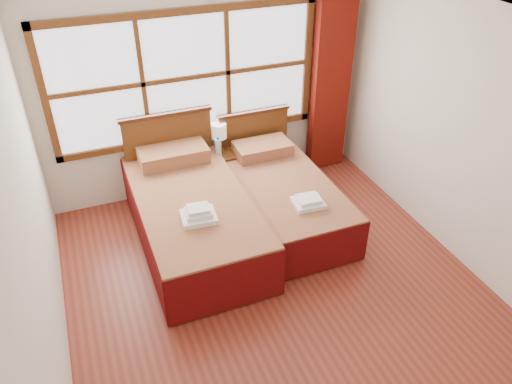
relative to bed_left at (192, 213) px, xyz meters
name	(u,v)px	position (x,y,z in m)	size (l,w,h in m)	color
floor	(281,296)	(0.55, -1.20, -0.35)	(4.50, 4.50, 0.00)	maroon
ceiling	(291,30)	(0.55, -1.20, 2.25)	(4.50, 4.50, 0.00)	white
wall_back	(207,90)	(0.55, 1.05, 0.95)	(4.00, 4.00, 0.00)	silver
wall_left	(32,242)	(-1.45, -1.20, 0.95)	(4.50, 4.50, 0.00)	silver
wall_right	(474,144)	(2.55, -1.20, 0.95)	(4.50, 4.50, 0.00)	silver
window	(186,78)	(0.30, 1.02, 1.15)	(3.16, 0.06, 1.56)	white
curtain	(330,85)	(2.15, 0.91, 0.82)	(0.50, 0.16, 2.30)	maroon
bed_left	(192,213)	(0.00, 0.00, 0.00)	(1.17, 2.27, 1.14)	#421E0D
bed_right	(283,196)	(1.10, 0.00, -0.05)	(1.01, 2.03, 0.98)	#421E0D
nightstand	(223,172)	(0.62, 0.80, -0.07)	(0.41, 0.41, 0.55)	#5B3113
towels_left	(199,214)	(-0.04, -0.48, 0.32)	(0.37, 0.33, 0.14)	white
towels_right	(308,202)	(1.14, -0.55, 0.22)	(0.33, 0.30, 0.09)	white
lamp	(219,132)	(0.62, 0.89, 0.46)	(0.19, 0.19, 0.36)	#CB8C41
bottle_near	(218,148)	(0.55, 0.71, 0.33)	(0.07, 0.07, 0.28)	#AAC7DB
bottle_far	(217,148)	(0.56, 0.77, 0.31)	(0.06, 0.06, 0.23)	#AAC7DB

